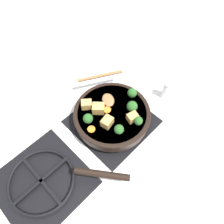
# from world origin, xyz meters

# --- Properties ---
(ground_plane) EXTENTS (2.40, 2.40, 0.00)m
(ground_plane) POSITION_xyz_m (0.00, 0.00, 0.00)
(ground_plane) COLOR white
(front_burner_grate) EXTENTS (0.31, 0.31, 0.03)m
(front_burner_grate) POSITION_xyz_m (0.00, 0.00, 0.01)
(front_burner_grate) COLOR black
(front_burner_grate) RESTS_ON ground_plane
(rear_burner_grate) EXTENTS (0.31, 0.31, 0.03)m
(rear_burner_grate) POSITION_xyz_m (0.00, 0.36, 0.01)
(rear_burner_grate) COLOR black
(rear_burner_grate) RESTS_ON ground_plane
(skillet_pan) EXTENTS (0.39, 0.42, 0.05)m
(skillet_pan) POSITION_xyz_m (-0.00, 0.00, 0.05)
(skillet_pan) COLOR black
(skillet_pan) RESTS_ON front_burner_grate
(wooden_spoon) EXTENTS (0.22, 0.20, 0.02)m
(wooden_spoon) POSITION_xyz_m (0.11, -0.06, 0.08)
(wooden_spoon) COLOR olive
(wooden_spoon) RESTS_ON skillet_pan
(tofu_cube_center_large) EXTENTS (0.04, 0.05, 0.03)m
(tofu_cube_center_large) POSITION_xyz_m (-0.03, 0.05, 0.09)
(tofu_cube_center_large) COLOR tan
(tofu_cube_center_large) RESTS_ON skillet_pan
(tofu_cube_near_handle) EXTENTS (0.05, 0.05, 0.03)m
(tofu_cube_near_handle) POSITION_xyz_m (0.09, 0.05, 0.09)
(tofu_cube_near_handle) COLOR tan
(tofu_cube_near_handle) RESTS_ON skillet_pan
(tofu_cube_east_chunk) EXTENTS (0.04, 0.05, 0.03)m
(tofu_cube_east_chunk) POSITION_xyz_m (-0.08, -0.03, 0.09)
(tofu_cube_east_chunk) COLOR tan
(tofu_cube_east_chunk) RESTS_ON skillet_pan
(tofu_cube_west_chunk) EXTENTS (0.06, 0.06, 0.04)m
(tofu_cube_west_chunk) POSITION_xyz_m (0.04, 0.03, 0.10)
(tofu_cube_west_chunk) COLOR tan
(tofu_cube_west_chunk) RESTS_ON skillet_pan
(broccoli_floret_near_spoon) EXTENTS (0.04, 0.04, 0.05)m
(broccoli_floret_near_spoon) POSITION_xyz_m (0.03, 0.10, 0.10)
(broccoli_floret_near_spoon) COLOR #709956
(broccoli_floret_near_spoon) RESTS_ON skillet_pan
(broccoli_floret_center_top) EXTENTS (0.04, 0.04, 0.04)m
(broccoli_floret_center_top) POSITION_xyz_m (-0.08, 0.05, 0.10)
(broccoli_floret_center_top) COLOR #709956
(broccoli_floret_center_top) RESTS_ON skillet_pan
(broccoli_floret_east_rim) EXTENTS (0.04, 0.04, 0.05)m
(broccoli_floret_east_rim) POSITION_xyz_m (-0.01, -0.11, 0.10)
(broccoli_floret_east_rim) COLOR #709956
(broccoli_floret_east_rim) RESTS_ON skillet_pan
(broccoli_floret_west_rim) EXTENTS (0.03, 0.03, 0.04)m
(broccoli_floret_west_rim) POSITION_xyz_m (-0.11, -0.03, 0.10)
(broccoli_floret_west_rim) COLOR #709956
(broccoli_floret_west_rim) RESTS_ON skillet_pan
(broccoli_floret_north_edge) EXTENTS (0.04, 0.04, 0.05)m
(broccoli_floret_north_edge) POSITION_xyz_m (-0.05, -0.06, 0.10)
(broccoli_floret_north_edge) COLOR #709956
(broccoli_floret_north_edge) RESTS_ON skillet_pan
(carrot_slice_orange_thin) EXTENTS (0.03, 0.03, 0.01)m
(carrot_slice_orange_thin) POSITION_xyz_m (-0.00, 0.11, 0.08)
(carrot_slice_orange_thin) COLOR orange
(carrot_slice_orange_thin) RESTS_ON skillet_pan
(carrot_slice_near_center) EXTENTS (0.03, 0.03, 0.01)m
(carrot_slice_near_center) POSITION_xyz_m (0.02, 0.01, 0.08)
(carrot_slice_near_center) COLOR orange
(carrot_slice_near_center) RESTS_ON skillet_pan
(salt_shaker) EXTENTS (0.04, 0.04, 0.09)m
(salt_shaker) POSITION_xyz_m (-0.08, -0.27, 0.04)
(salt_shaker) COLOR white
(salt_shaker) RESTS_ON ground_plane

